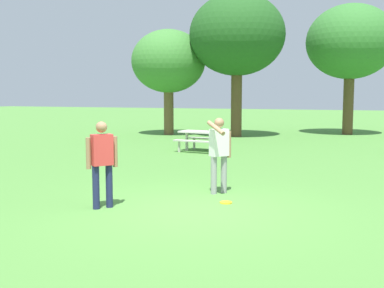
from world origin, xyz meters
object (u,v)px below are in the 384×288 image
tree_far_right (350,42)px  person_thrower (102,159)px  tree_broad_center (237,36)px  person_catcher (219,149)px  picnic_table_near (202,137)px  frisbee (226,202)px  tree_tall_left (168,62)px

tree_far_right → person_thrower: bearing=-100.0°
tree_broad_center → tree_far_right: bearing=33.4°
person_catcher → picnic_table_near: bearing=113.1°
picnic_table_near → tree_far_right: tree_far_right is taller
frisbee → tree_far_right: bearing=85.8°
tree_tall_left → tree_far_right: 9.66m
person_thrower → picnic_table_near: 9.03m
person_thrower → tree_broad_center: 16.11m
person_thrower → person_catcher: size_ratio=1.00×
picnic_table_near → tree_broad_center: size_ratio=0.26×
person_catcher → frisbee: bearing=-63.1°
person_catcher → tree_far_right: tree_far_right is taller
frisbee → person_catcher: bearing=116.9°
person_thrower → person_catcher: 2.62m
person_thrower → picnic_table_near: bearing=98.3°
tree_tall_left → tree_far_right: tree_far_right is taller
tree_broad_center → person_catcher: bearing=-75.4°
frisbee → tree_broad_center: size_ratio=0.03×
frisbee → tree_tall_left: 16.42m
person_catcher → frisbee: 1.31m
tree_far_right → person_catcher: bearing=-95.8°
person_thrower → tree_broad_center: tree_broad_center is taller
person_thrower → tree_tall_left: (-5.56, 15.28, 2.91)m
frisbee → tree_tall_left: (-7.60, 14.04, 3.84)m
person_thrower → tree_broad_center: (-1.87, 15.46, 4.13)m
picnic_table_near → person_catcher: bearing=-66.9°
frisbee → tree_far_right: (1.30, 17.65, 4.86)m
person_catcher → picnic_table_near: (-2.94, 6.88, -0.40)m
person_thrower → person_catcher: same height
tree_far_right → tree_broad_center: bearing=-146.6°
frisbee → tree_broad_center: 15.59m
person_thrower → frisbee: 2.56m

